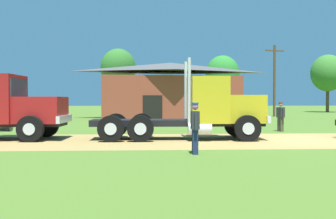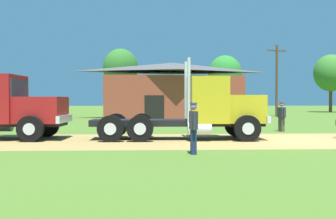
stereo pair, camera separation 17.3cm
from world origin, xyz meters
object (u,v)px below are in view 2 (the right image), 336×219
(shed_building, at_px, (172,91))
(utility_pole_near, at_px, (277,78))
(visitor_walking_mid, at_px, (193,126))
(truck_foreground_white, at_px, (205,110))
(visitor_far_side, at_px, (281,116))

(shed_building, distance_m, utility_pole_near, 11.69)
(shed_building, xyz_separation_m, utility_pole_near, (11.30, 2.62, 1.44))
(visitor_walking_mid, xyz_separation_m, utility_pole_near, (12.04, 28.44, 3.13))
(truck_foreground_white, bearing_deg, utility_pole_near, 64.99)
(visitor_walking_mid, bearing_deg, truck_foreground_white, 77.84)
(visitor_far_side, xyz_separation_m, utility_pole_near, (6.09, 19.53, 3.16))
(visitor_far_side, height_order, utility_pole_near, utility_pole_near)
(truck_foreground_white, distance_m, visitor_walking_mid, 5.04)
(truck_foreground_white, distance_m, shed_building, 20.95)
(truck_foreground_white, xyz_separation_m, shed_building, (-0.32, 20.90, 1.30))
(visitor_walking_mid, bearing_deg, visitor_far_side, 56.25)
(truck_foreground_white, height_order, visitor_walking_mid, truck_foreground_white)
(visitor_walking_mid, bearing_deg, shed_building, 88.37)
(truck_foreground_white, relative_size, visitor_far_side, 4.79)
(visitor_walking_mid, height_order, visitor_far_side, visitor_walking_mid)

